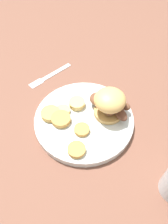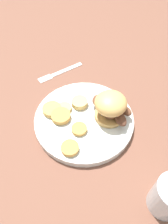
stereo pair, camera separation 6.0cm
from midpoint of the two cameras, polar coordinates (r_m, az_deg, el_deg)
The scene contains 10 objects.
ground_plane at distance 0.64m, azimuth 2.69°, elevation -2.80°, with size 4.00×4.00×0.00m, color brown.
dinner_plate at distance 0.63m, azimuth 2.73°, elevation -2.14°, with size 0.28×0.28×0.02m.
sandwich at distance 0.60m, azimuth 9.86°, elevation 1.22°, with size 0.13×0.11×0.08m.
potato_round_0 at distance 0.64m, azimuth 1.52°, elevation 2.32°, with size 0.05×0.05×0.02m, color #DBB766.
potato_round_1 at distance 0.56m, azimuth -0.60°, elevation -9.61°, with size 0.05×0.05×0.01m, color #BC8942.
potato_round_2 at distance 0.64m, azimuth -2.44°, elevation 0.88°, with size 0.04×0.04×0.01m, color #DBB766.
potato_round_3 at distance 0.62m, azimuth -3.29°, elevation -1.26°, with size 0.05×0.05×0.01m, color #BC8942.
potato_round_4 at distance 0.59m, azimuth 1.65°, elevation -4.67°, with size 0.04×0.04×0.01m, color #BC8942.
potato_round_5 at distance 0.63m, azimuth -5.71°, elevation 0.51°, with size 0.05×0.05×0.01m, color tan.
fork at distance 0.78m, azimuth -4.16°, elevation 10.22°, with size 0.07×0.17×0.00m.
Camera 2 is at (0.36, -0.10, 0.52)m, focal length 35.00 mm.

